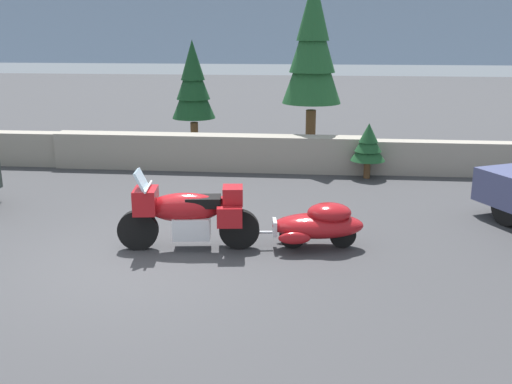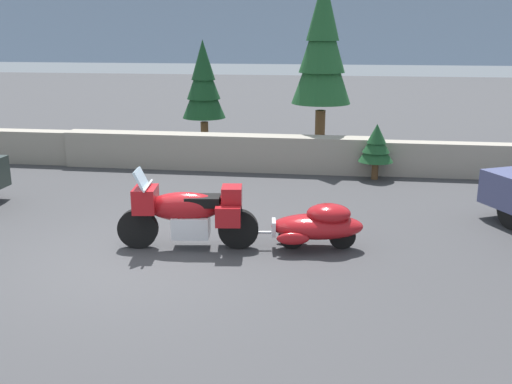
{
  "view_description": "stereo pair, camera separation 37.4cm",
  "coord_description": "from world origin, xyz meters",
  "views": [
    {
      "loc": [
        2.72,
        -8.15,
        3.46
      ],
      "look_at": [
        1.75,
        1.24,
        0.85
      ],
      "focal_mm": 40.96,
      "sensor_mm": 36.0,
      "label": 1
    },
    {
      "loc": [
        3.09,
        -8.11,
        3.46
      ],
      "look_at": [
        1.75,
        1.24,
        0.85
      ],
      "focal_mm": 40.96,
      "sensor_mm": 36.0,
      "label": 2
    }
  ],
  "objects": [
    {
      "name": "car_shaped_trailer",
      "position": [
        2.81,
        0.98,
        0.41
      ],
      "size": [
        2.23,
        0.91,
        0.76
      ],
      "color": "black",
      "rests_on": "ground"
    },
    {
      "name": "distant_ridgeline",
      "position": [
        0.0,
        96.42,
        8.0
      ],
      "size": [
        240.0,
        80.0,
        16.0
      ],
      "primitive_type": "cube",
      "color": "#7F93AD",
      "rests_on": "ground"
    },
    {
      "name": "pine_sapling_near",
      "position": [
        3.99,
        5.86,
        0.84
      ],
      "size": [
        0.84,
        0.84,
        1.35
      ],
      "color": "brown",
      "rests_on": "ground"
    },
    {
      "name": "pine_tree_secondary",
      "position": [
        -0.76,
        8.24,
        2.03
      ],
      "size": [
        1.23,
        1.23,
        3.24
      ],
      "color": "brown",
      "rests_on": "ground"
    },
    {
      "name": "stone_guard_wall",
      "position": [
        -0.25,
        6.39,
        0.44
      ],
      "size": [
        24.0,
        0.6,
        0.91
      ],
      "color": "gray",
      "rests_on": "ground"
    },
    {
      "name": "pine_tree_tall",
      "position": [
        2.59,
        7.63,
        3.06
      ],
      "size": [
        1.57,
        1.57,
        4.89
      ],
      "color": "brown",
      "rests_on": "ground"
    },
    {
      "name": "touring_motorcycle",
      "position": [
        0.7,
        0.7,
        0.62
      ],
      "size": [
        2.31,
        0.92,
        1.33
      ],
      "color": "black",
      "rests_on": "ground"
    },
    {
      "name": "ground_plane",
      "position": [
        0.0,
        0.0,
        0.0
      ],
      "size": [
        80.0,
        80.0,
        0.0
      ],
      "primitive_type": "plane",
      "color": "#38383A"
    }
  ]
}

